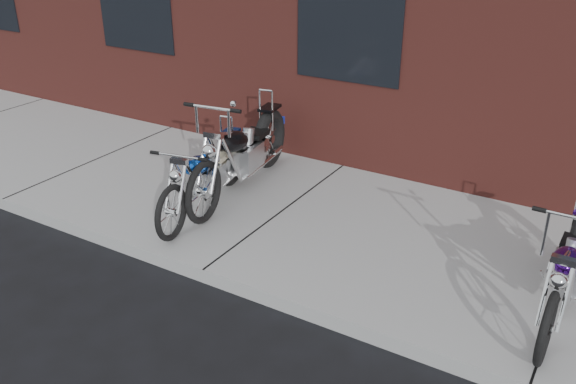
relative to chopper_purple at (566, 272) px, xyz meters
The scene contains 5 objects.
ground 3.25m from the chopper_purple, 159.99° to the right, with size 120.00×120.00×0.00m, color black.
sidewalk 3.07m from the chopper_purple, behind, with size 22.00×3.00×0.15m, color #A0A0A0.
chopper_purple is the anchor object (origin of this frame).
chopper_blue 3.80m from the chopper_purple, behind, with size 0.62×2.06×0.90m.
chopper_third 3.78m from the chopper_purple, behind, with size 0.62×2.43×1.24m.
Camera 1 is at (3.25, -3.81, 3.31)m, focal length 38.00 mm.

